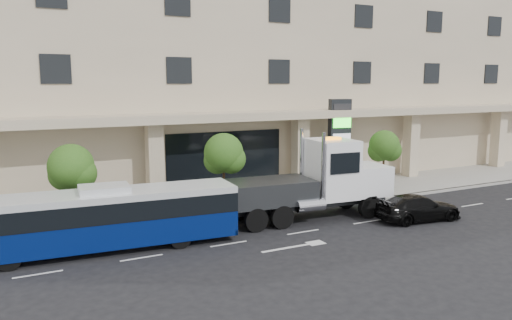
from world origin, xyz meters
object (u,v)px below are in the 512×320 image
at_px(city_bus, 105,218).
at_px(signage_pylon, 339,143).
at_px(black_sedan, 418,208).
at_px(tow_truck, 316,182).

xyz_separation_m(city_bus, signage_pylon, (16.66, 5.73, 1.74)).
bearing_deg(signage_pylon, black_sedan, -88.00).
bearing_deg(city_bus, black_sedan, -5.23).
height_order(city_bus, tow_truck, tow_truck).
bearing_deg(signage_pylon, city_bus, -152.46).
bearing_deg(black_sedan, signage_pylon, 0.25).
xyz_separation_m(tow_truck, black_sedan, (4.58, -2.93, -1.28)).
xyz_separation_m(black_sedan, signage_pylon, (0.96, 8.38, 2.52)).
xyz_separation_m(city_bus, black_sedan, (15.70, -2.64, -0.78)).
bearing_deg(city_bus, signage_pylon, 23.32).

